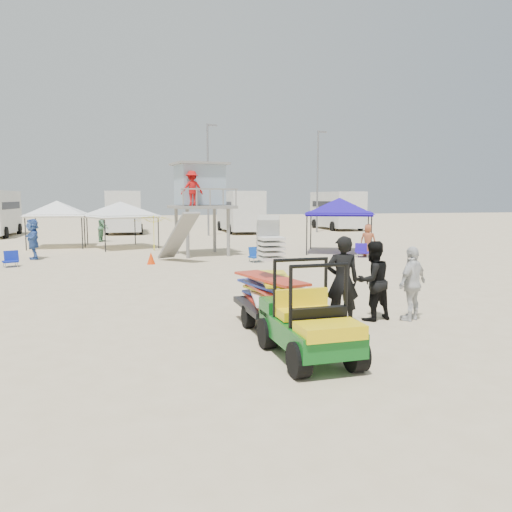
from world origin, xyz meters
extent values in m
plane|color=beige|center=(0.00, 0.00, 0.00)|extent=(140.00, 140.00, 0.00)
cube|color=#0D5818|center=(0.36, -1.22, 0.48)|extent=(1.18, 2.25, 0.39)
cube|color=yellow|center=(0.36, -1.22, 0.72)|extent=(1.03, 0.66, 0.21)
cylinder|color=black|center=(-0.12, -2.02, 0.28)|extent=(0.27, 0.57, 0.56)
cube|color=black|center=(0.36, 1.08, 0.45)|extent=(1.32, 1.88, 0.12)
cylinder|color=black|center=(-0.17, 1.08, 0.24)|extent=(0.21, 0.49, 0.48)
imported|color=black|center=(1.86, 0.78, 0.97)|extent=(0.80, 0.62, 1.95)
imported|color=black|center=(2.71, 1.03, 0.90)|extent=(1.00, 0.85, 1.80)
imported|color=silver|center=(3.56, 0.78, 0.84)|extent=(1.06, 0.83, 1.68)
cylinder|color=gray|center=(-0.19, 13.80, 1.12)|extent=(0.16, 0.16, 2.25)
cube|color=gray|center=(0.79, 14.79, 2.32)|extent=(3.11, 3.11, 0.14)
cube|color=#8EA3B7|center=(0.79, 15.06, 3.37)|extent=(2.34, 2.12, 1.89)
imported|color=#B20F0F|center=(0.08, 13.89, 3.18)|extent=(1.02, 0.59, 1.58)
cylinder|color=black|center=(6.16, 12.74, 1.00)|extent=(0.06, 0.06, 2.01)
pyramid|color=#1F0E9A|center=(7.67, 14.25, 2.76)|extent=(4.21, 4.21, 0.80)
cube|color=#1F0E9A|center=(7.67, 14.25, 1.96)|extent=(4.21, 4.21, 0.18)
cylinder|color=black|center=(-4.53, 17.75, 0.90)|extent=(0.06, 0.06, 1.80)
pyramid|color=silver|center=(-3.03, 19.25, 2.55)|extent=(4.15, 4.15, 0.80)
cube|color=silver|center=(-3.03, 19.25, 1.75)|extent=(4.15, 4.15, 0.18)
cylinder|color=black|center=(-7.84, 19.09, 0.92)|extent=(0.06, 0.06, 1.84)
pyramid|color=white|center=(-6.44, 20.50, 2.59)|extent=(3.02, 3.02, 0.80)
cube|color=white|center=(-6.44, 20.50, 1.79)|extent=(3.02, 3.02, 0.18)
imported|color=yellow|center=(-1.33, 17.43, 0.95)|extent=(2.77, 2.79, 1.90)
cone|color=#F23A07|center=(-1.74, 11.99, 0.25)|extent=(0.34, 0.34, 0.50)
cube|color=#0D1F95|center=(-7.24, 12.49, 0.22)|extent=(0.69, 0.67, 0.06)
cube|color=#0D1F95|center=(-7.24, 12.73, 0.42)|extent=(0.56, 0.36, 0.44)
cylinder|color=#B2B2B7|center=(-7.46, 12.29, 0.10)|extent=(0.03, 0.03, 0.20)
cube|color=#0E3C9E|center=(2.67, 11.55, 0.22)|extent=(0.64, 0.62, 0.06)
cube|color=#0E3C9E|center=(2.67, 11.79, 0.42)|extent=(0.57, 0.30, 0.44)
cylinder|color=#B2B2B7|center=(2.45, 11.35, 0.10)|extent=(0.03, 0.03, 0.20)
cube|color=#220EA2|center=(7.91, 12.03, 0.22)|extent=(0.72, 0.71, 0.06)
cube|color=#220EA2|center=(7.91, 12.27, 0.42)|extent=(0.55, 0.43, 0.44)
cylinder|color=#B2B2B7|center=(7.69, 11.83, 0.10)|extent=(0.03, 0.03, 0.20)
cube|color=silver|center=(-3.00, 31.50, 1.75)|extent=(2.50, 6.50, 3.00)
cube|color=black|center=(-3.00, 31.50, 2.20)|extent=(2.54, 5.20, 0.50)
cylinder|color=black|center=(-4.25, 29.42, 0.40)|extent=(0.25, 0.80, 0.80)
cube|color=silver|center=(6.00, 30.00, 1.75)|extent=(2.50, 7.00, 3.00)
cube|color=black|center=(6.00, 30.00, 2.20)|extent=(2.54, 5.60, 0.50)
cylinder|color=black|center=(4.75, 27.76, 0.40)|extent=(0.25, 0.80, 0.80)
cube|color=silver|center=(15.00, 31.50, 1.75)|extent=(2.50, 6.60, 3.00)
cube|color=black|center=(15.00, 31.50, 2.20)|extent=(2.54, 5.28, 0.50)
cylinder|color=black|center=(13.75, 29.39, 0.40)|extent=(0.25, 0.80, 0.80)
cylinder|color=slate|center=(3.00, 27.00, 4.00)|extent=(0.14, 0.14, 8.00)
cylinder|color=slate|center=(12.00, 28.50, 4.00)|extent=(0.14, 0.14, 8.00)
imported|color=#A85130|center=(8.35, 12.39, 0.77)|extent=(0.89, 0.85, 1.53)
imported|color=#385CA8|center=(-6.81, 15.05, 0.91)|extent=(0.92, 1.77, 1.82)
imported|color=#4C7F5A|center=(-4.17, 23.65, 0.92)|extent=(0.92, 1.06, 1.85)
camera|label=1|loc=(-2.56, -9.07, 2.76)|focal=35.00mm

